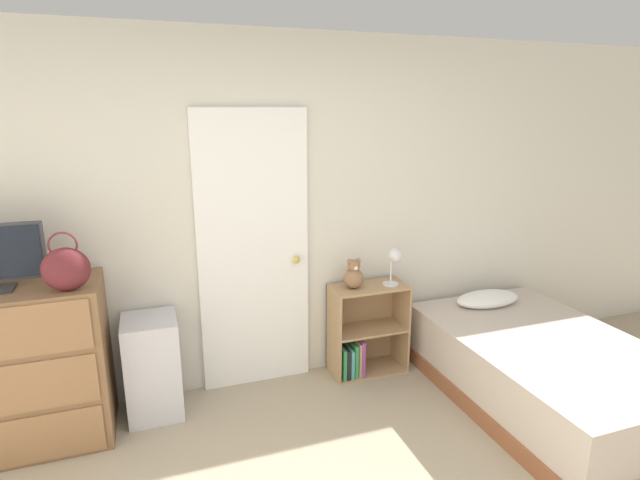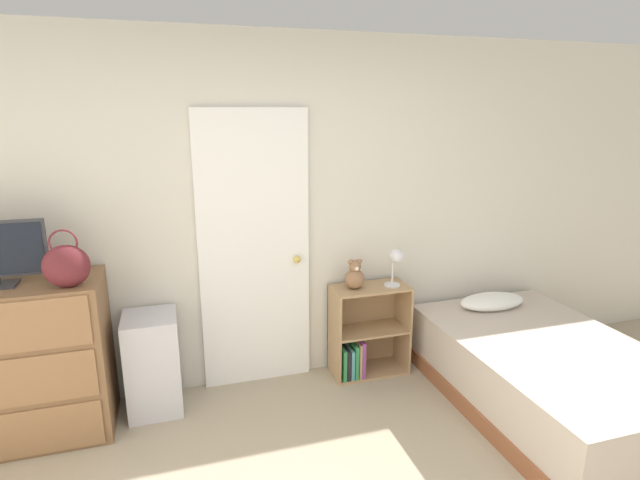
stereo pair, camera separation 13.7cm
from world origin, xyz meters
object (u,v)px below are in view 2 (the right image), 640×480
(handbag, at_px, (66,266))
(teddy_bear, at_px, (355,276))
(bookshelf, at_px, (363,337))
(storage_bin, at_px, (153,363))
(desk_lamp, at_px, (396,260))
(dresser, at_px, (18,363))
(bed, at_px, (547,374))

(handbag, distance_m, teddy_bear, 1.93)
(bookshelf, bearing_deg, storage_bin, -178.24)
(desk_lamp, bearing_deg, dresser, -178.36)
(desk_lamp, bearing_deg, bookshelf, 167.55)
(storage_bin, xyz_separation_m, desk_lamp, (1.79, -0.00, 0.58))
(bookshelf, bearing_deg, bed, -36.96)
(dresser, xyz_separation_m, bookshelf, (2.34, 0.12, -0.21))
(handbag, bearing_deg, teddy_bear, 8.20)
(teddy_bear, bearing_deg, handbag, -171.80)
(storage_bin, xyz_separation_m, bookshelf, (1.56, 0.05, -0.05))
(bookshelf, bearing_deg, teddy_bear, -174.61)
(handbag, distance_m, bookshelf, 2.16)
(dresser, bearing_deg, handbag, -22.59)
(handbag, bearing_deg, bookshelf, 8.08)
(dresser, height_order, storage_bin, dresser)
(dresser, distance_m, desk_lamp, 2.60)
(handbag, distance_m, bed, 3.20)
(dresser, relative_size, desk_lamp, 3.53)
(storage_bin, bearing_deg, teddy_bear, 1.56)
(teddy_bear, bearing_deg, desk_lamp, -7.84)
(bookshelf, bearing_deg, desk_lamp, -12.45)
(handbag, relative_size, desk_lamp, 1.18)
(teddy_bear, xyz_separation_m, desk_lamp, (0.32, -0.04, 0.11))
(bookshelf, distance_m, desk_lamp, 0.67)
(handbag, height_order, teddy_bear, handbag)
(bookshelf, relative_size, desk_lamp, 2.42)
(storage_bin, height_order, bookshelf, bookshelf)
(handbag, relative_size, teddy_bear, 1.50)
(dresser, xyz_separation_m, teddy_bear, (2.25, 0.12, 0.30))
(dresser, height_order, handbag, handbag)
(dresser, relative_size, bed, 0.55)
(bed, bearing_deg, handbag, 170.27)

